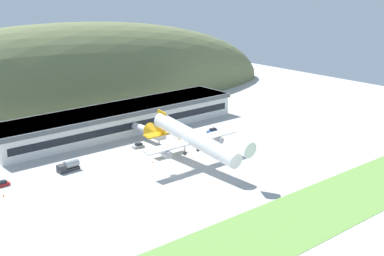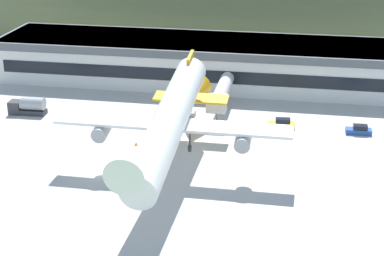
{
  "view_description": "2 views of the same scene",
  "coord_description": "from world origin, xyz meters",
  "px_view_note": "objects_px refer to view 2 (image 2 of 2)",
  "views": [
    {
      "loc": [
        -91.41,
        -117.42,
        58.38
      ],
      "look_at": [
        12.01,
        4.11,
        10.88
      ],
      "focal_mm": 50.0,
      "sensor_mm": 36.0,
      "label": 1
    },
    {
      "loc": [
        27.75,
        -82.76,
        41.62
      ],
      "look_at": [
        12.66,
        0.35,
        7.94
      ],
      "focal_mm": 60.0,
      "sensor_mm": 36.0,
      "label": 2
    }
  ],
  "objects_px": {
    "cargo_airplane": "(171,121)",
    "fuel_truck": "(28,106)",
    "service_car_2": "(184,112)",
    "terminal_building": "(229,60)",
    "jetway_0": "(221,93)",
    "service_car_0": "(282,124)",
    "service_car_1": "(359,130)",
    "traffic_cone_0": "(136,144)"
  },
  "relations": [
    {
      "from": "service_car_2",
      "to": "service_car_0",
      "type": "bearing_deg",
      "value": -9.61
    },
    {
      "from": "jetway_0",
      "to": "cargo_airplane",
      "type": "bearing_deg",
      "value": -97.28
    },
    {
      "from": "cargo_airplane",
      "to": "service_car_0",
      "type": "height_order",
      "value": "cargo_airplane"
    },
    {
      "from": "jetway_0",
      "to": "service_car_2",
      "type": "xyz_separation_m",
      "value": [
        -6.47,
        -2.31,
        -3.37
      ]
    },
    {
      "from": "cargo_airplane",
      "to": "fuel_truck",
      "type": "distance_m",
      "value": 38.46
    },
    {
      "from": "service_car_2",
      "to": "fuel_truck",
      "type": "xyz_separation_m",
      "value": [
        -28.56,
        -4.53,
        0.9
      ]
    },
    {
      "from": "traffic_cone_0",
      "to": "fuel_truck",
      "type": "bearing_deg",
      "value": 155.36
    },
    {
      "from": "cargo_airplane",
      "to": "traffic_cone_0",
      "type": "bearing_deg",
      "value": 128.53
    },
    {
      "from": "service_car_1",
      "to": "fuel_truck",
      "type": "relative_size",
      "value": 0.63
    },
    {
      "from": "cargo_airplane",
      "to": "service_car_0",
      "type": "bearing_deg",
      "value": 56.05
    },
    {
      "from": "jetway_0",
      "to": "cargo_airplane",
      "type": "xyz_separation_m",
      "value": [
        -3.54,
        -27.71,
        4.73
      ]
    },
    {
      "from": "terminal_building",
      "to": "jetway_0",
      "type": "bearing_deg",
      "value": -87.01
    },
    {
      "from": "terminal_building",
      "to": "service_car_1",
      "type": "distance_m",
      "value": 35.52
    },
    {
      "from": "service_car_2",
      "to": "jetway_0",
      "type": "bearing_deg",
      "value": 19.63
    },
    {
      "from": "terminal_building",
      "to": "fuel_truck",
      "type": "height_order",
      "value": "terminal_building"
    },
    {
      "from": "fuel_truck",
      "to": "cargo_airplane",
      "type": "bearing_deg",
      "value": -33.53
    },
    {
      "from": "terminal_building",
      "to": "fuel_truck",
      "type": "relative_size",
      "value": 14.08
    },
    {
      "from": "terminal_building",
      "to": "traffic_cone_0",
      "type": "relative_size",
      "value": 168.34
    },
    {
      "from": "service_car_1",
      "to": "service_car_2",
      "type": "bearing_deg",
      "value": 173.54
    },
    {
      "from": "terminal_building",
      "to": "cargo_airplane",
      "type": "relative_size",
      "value": 2.06
    },
    {
      "from": "cargo_airplane",
      "to": "service_car_2",
      "type": "xyz_separation_m",
      "value": [
        -2.93,
        25.4,
        -8.1
      ]
    },
    {
      "from": "service_car_0",
      "to": "traffic_cone_0",
      "type": "bearing_deg",
      "value": -152.12
    },
    {
      "from": "jetway_0",
      "to": "cargo_airplane",
      "type": "distance_m",
      "value": 28.33
    },
    {
      "from": "terminal_building",
      "to": "service_car_1",
      "type": "bearing_deg",
      "value": -43.27
    },
    {
      "from": "jetway_0",
      "to": "fuel_truck",
      "type": "height_order",
      "value": "jetway_0"
    },
    {
      "from": "cargo_airplane",
      "to": "service_car_2",
      "type": "relative_size",
      "value": 11.19
    },
    {
      "from": "service_car_2",
      "to": "terminal_building",
      "type": "bearing_deg",
      "value": 75.02
    },
    {
      "from": "traffic_cone_0",
      "to": "service_car_2",
      "type": "bearing_deg",
      "value": 71.44
    },
    {
      "from": "terminal_building",
      "to": "service_car_0",
      "type": "height_order",
      "value": "terminal_building"
    },
    {
      "from": "service_car_0",
      "to": "service_car_2",
      "type": "xyz_separation_m",
      "value": [
        -17.98,
        3.05,
        -0.08
      ]
    },
    {
      "from": "service_car_2",
      "to": "fuel_truck",
      "type": "bearing_deg",
      "value": -170.99
    },
    {
      "from": "jetway_0",
      "to": "service_car_0",
      "type": "distance_m",
      "value": 13.12
    },
    {
      "from": "jetway_0",
      "to": "service_car_1",
      "type": "relative_size",
      "value": 3.8
    },
    {
      "from": "service_car_1",
      "to": "service_car_2",
      "type": "distance_m",
      "value": 31.37
    },
    {
      "from": "terminal_building",
      "to": "traffic_cone_0",
      "type": "height_order",
      "value": "terminal_building"
    },
    {
      "from": "cargo_airplane",
      "to": "service_car_1",
      "type": "height_order",
      "value": "cargo_airplane"
    },
    {
      "from": "cargo_airplane",
      "to": "service_car_1",
      "type": "xyz_separation_m",
      "value": [
        28.24,
        21.88,
        -8.06
      ]
    },
    {
      "from": "service_car_0",
      "to": "service_car_2",
      "type": "height_order",
      "value": "service_car_0"
    },
    {
      "from": "fuel_truck",
      "to": "service_car_1",
      "type": "bearing_deg",
      "value": 0.96
    },
    {
      "from": "service_car_1",
      "to": "fuel_truck",
      "type": "xyz_separation_m",
      "value": [
        -59.73,
        -1.0,
        0.86
      ]
    },
    {
      "from": "service_car_0",
      "to": "service_car_1",
      "type": "xyz_separation_m",
      "value": [
        13.18,
        -0.48,
        -0.05
      ]
    },
    {
      "from": "terminal_building",
      "to": "jetway_0",
      "type": "distance_m",
      "value": 18.37
    }
  ]
}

